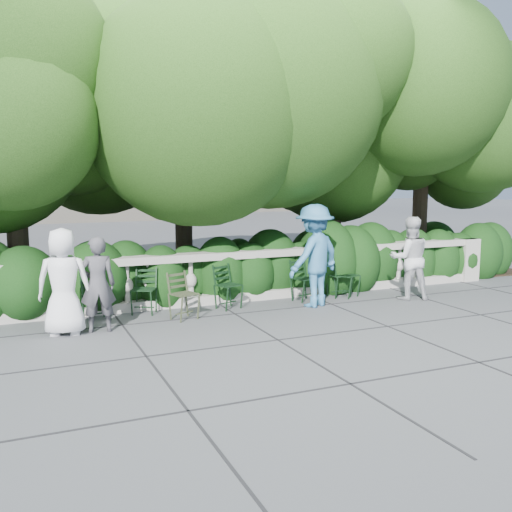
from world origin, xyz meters
name	(u,v)px	position (x,y,z in m)	size (l,w,h in m)	color
ground	(279,322)	(0.00, 0.00, 0.00)	(90.00, 90.00, 0.00)	#484A4F
balustrade	(240,277)	(0.00, 1.80, 0.49)	(12.00, 0.44, 1.00)	#9E998E
shrub_hedge	(220,290)	(0.00, 3.00, 0.00)	(15.00, 2.60, 1.70)	black
tree_canopy	(245,106)	(0.69, 3.19, 3.96)	(15.04, 6.52, 6.78)	#3F3023
chair_a	(142,316)	(-2.06, 1.34, 0.00)	(0.44, 0.48, 0.84)	black
chair_b	(234,310)	(-0.41, 1.11, 0.00)	(0.44, 0.48, 0.84)	black
chair_c	(101,322)	(-2.80, 1.16, 0.00)	(0.44, 0.48, 0.84)	black
chair_d	(353,298)	(2.20, 1.12, 0.00)	(0.44, 0.48, 0.84)	black
chair_e	(343,298)	(2.00, 1.19, 0.00)	(0.44, 0.48, 0.84)	black
chair_f	(309,302)	(1.19, 1.14, 0.00)	(0.44, 0.48, 0.84)	black
chair_weathered	(189,321)	(-1.39, 0.65, 0.00)	(0.44, 0.48, 0.84)	black
person_businessman	(64,282)	(-3.41, 0.59, 0.84)	(0.82, 0.53, 1.67)	white
person_woman_grey	(98,284)	(-2.90, 0.56, 0.76)	(0.56, 0.37, 1.53)	#444349
person_casual_man	(410,258)	(3.17, 0.60, 0.83)	(0.81, 0.63, 1.66)	silver
person_older_blue	(314,256)	(1.12, 0.81, 0.97)	(1.25, 0.72, 1.94)	teal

